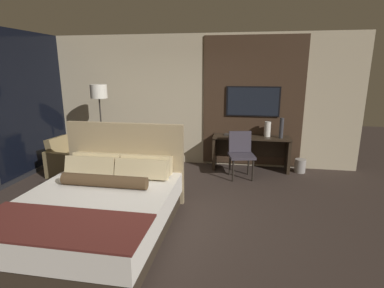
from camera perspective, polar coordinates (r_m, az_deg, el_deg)
name	(u,v)px	position (r m, az deg, el deg)	size (l,w,h in m)	color
ground_plane	(156,214)	(4.57, -6.92, -13.17)	(16.00, 16.00, 0.00)	#332823
wall_back_tv_panel	(195,101)	(6.59, 0.64, 8.17)	(7.20, 0.09, 2.80)	#BCAD8E
bed	(98,207)	(4.19, -17.43, -11.40)	(1.89, 2.25, 1.27)	#33281E
desk	(251,147)	(6.42, 11.15, -0.60)	(1.58, 0.46, 0.72)	#2D2319
tv	(253,101)	(6.43, 11.52, 7.94)	(1.11, 0.04, 0.62)	black
desk_chair	(241,150)	(5.93, 9.26, -1.19)	(0.56, 0.56, 0.90)	#38333D
armchair_by_window	(70,162)	(6.53, -22.21, -3.19)	(0.80, 0.81, 0.77)	olive
floor_lamp	(99,98)	(6.54, -17.26, 8.31)	(0.34, 0.34, 1.78)	#282623
vase_tall	(281,128)	(6.30, 16.66, 2.93)	(0.08, 0.08, 0.41)	#333338
vase_short	(267,129)	(6.37, 14.18, 2.76)	(0.13, 0.13, 0.31)	silver
book	(230,135)	(6.37, 7.19, 1.80)	(0.25, 0.19, 0.03)	#332D28
waste_bin	(300,166)	(6.59, 19.89, -3.91)	(0.22, 0.22, 0.28)	gray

